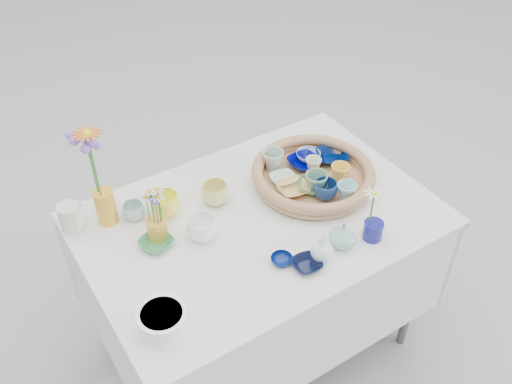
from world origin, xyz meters
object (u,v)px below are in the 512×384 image
display_table (258,342)px  tall_vase_yellow (106,206)px  bud_vase_seafoam (342,235)px  wicker_tray (313,175)px

display_table → tall_vase_yellow: size_ratio=9.20×
display_table → bud_vase_seafoam: bud_vase_seafoam is taller
wicker_tray → bud_vase_seafoam: 0.34m
wicker_tray → bud_vase_seafoam: size_ratio=5.04×
display_table → wicker_tray: size_ratio=2.66×
wicker_tray → display_table: bearing=-169.9°
display_table → tall_vase_yellow: 0.99m
display_table → wicker_tray: (0.28, 0.05, 0.80)m
wicker_tray → bud_vase_seafoam: (-0.12, -0.32, 0.01)m
display_table → bud_vase_seafoam: bearing=-59.4°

